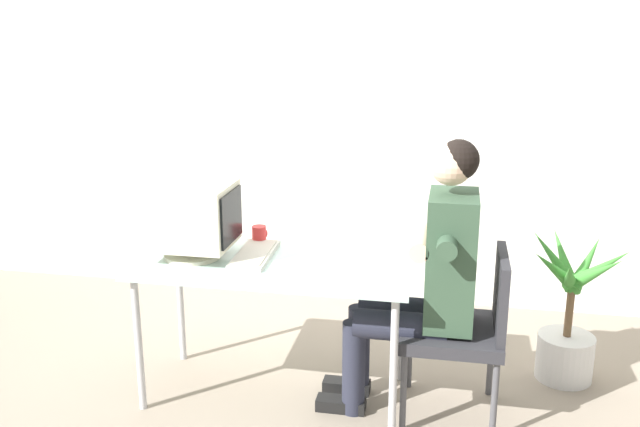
# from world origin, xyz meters

# --- Properties ---
(ground_plane) EXTENTS (12.00, 12.00, 0.00)m
(ground_plane) POSITION_xyz_m (0.00, 0.00, 0.00)
(ground_plane) COLOR gray
(wall_back) EXTENTS (8.00, 0.10, 3.00)m
(wall_back) POSITION_xyz_m (0.30, 1.40, 1.50)
(wall_back) COLOR silver
(wall_back) RESTS_ON ground_plane
(desk) EXTENTS (1.34, 0.65, 0.71)m
(desk) POSITION_xyz_m (0.00, 0.00, 0.66)
(desk) COLOR #B7B7BC
(desk) RESTS_ON ground_plane
(crt_monitor) EXTENTS (0.41, 0.34, 0.37)m
(crt_monitor) POSITION_xyz_m (-0.41, -0.02, 0.92)
(crt_monitor) COLOR beige
(crt_monitor) RESTS_ON desk
(keyboard) EXTENTS (0.18, 0.43, 0.03)m
(keyboard) POSITION_xyz_m (-0.11, 0.03, 0.73)
(keyboard) COLOR silver
(keyboard) RESTS_ON desk
(office_chair) EXTENTS (0.47, 0.47, 0.82)m
(office_chair) POSITION_xyz_m (0.92, -0.01, 0.47)
(office_chair) COLOR #4C4C51
(office_chair) RESTS_ON ground_plane
(person_seated) EXTENTS (0.72, 0.54, 1.34)m
(person_seated) POSITION_xyz_m (0.73, -0.01, 0.71)
(person_seated) COLOR #334C38
(person_seated) RESTS_ON ground_plane
(potted_plant) EXTENTS (0.55, 0.54, 0.81)m
(potted_plant) POSITION_xyz_m (1.45, 0.44, 0.34)
(potted_plant) COLOR silver
(potted_plant) RESTS_ON ground_plane
(desk_mug) EXTENTS (0.07, 0.08, 0.10)m
(desk_mug) POSITION_xyz_m (-0.14, 0.23, 0.76)
(desk_mug) COLOR red
(desk_mug) RESTS_ON desk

